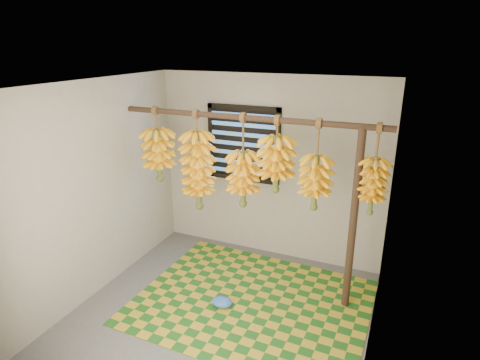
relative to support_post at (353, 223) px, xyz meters
The scene contains 16 objects.
floor 1.71m from the support_post, 149.74° to the right, with size 3.00×3.00×0.01m, color #4F4F4F.
ceiling 1.98m from the support_post, 149.74° to the right, with size 3.00×3.00×0.01m, color silver.
wall_back 1.46m from the support_post, 146.14° to the left, with size 3.00×0.01×2.40m, color gray.
wall_left 2.80m from the support_post, 165.49° to the right, with size 0.01×3.00×2.40m, color gray.
wall_right 0.79m from the support_post, 66.46° to the right, with size 0.01×3.00×2.40m, color gray.
window 1.80m from the support_post, 153.40° to the left, with size 1.00×0.04×1.00m.
hanging_pole 1.56m from the support_post, behind, with size 0.06×0.06×3.00m, color #3D291C.
support_post is the anchor object (origin of this frame).
woven_mat 1.43m from the support_post, 159.45° to the right, with size 2.49×1.99×0.01m, color #1D5418.
plastic_bag 1.65m from the support_post, 155.51° to the right, with size 0.24×0.17×0.10m, color blue.
banana_bunch_a 2.38m from the support_post, behind, with size 0.37×0.37×0.90m.
banana_bunch_b 1.82m from the support_post, behind, with size 0.37×0.37×1.18m.
banana_bunch_c 1.27m from the support_post, behind, with size 0.34×0.34×1.05m.
banana_bunch_d 1.00m from the support_post, behind, with size 0.38×0.38×0.83m.
banana_bunch_e 0.57m from the support_post, behind, with size 0.34×0.34×0.96m.
banana_bunch_f 0.45m from the support_post, ahead, with size 0.29×0.29×0.92m.
Camera 1 is at (1.60, -3.19, 2.77)m, focal length 30.00 mm.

